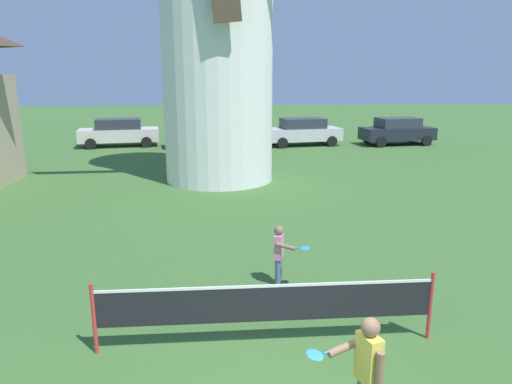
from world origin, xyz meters
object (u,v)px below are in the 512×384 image
Objects in this scene: tennis_net at (267,304)px; parked_car_black at (397,131)px; parked_car_silver at (303,131)px; windmill at (216,0)px; player_far at (280,252)px; player_near at (366,369)px; parked_car_cream at (119,132)px; parked_car_red at (207,133)px.

parked_car_black reaches higher than tennis_net.
tennis_net is 21.04m from parked_car_silver.
windmill reaches higher than player_far.
player_near reaches higher than player_far.
player_far is at bearing -70.42° from parked_car_cream.
tennis_net is 1.11× the size of parked_car_cream.
player_near is 3.98m from player_far.
player_far is 20.57m from parked_car_black.
player_near is 22.70m from parked_car_silver.
windmill is 11.39m from player_far.
player_near is 23.99m from parked_car_black.
tennis_net is 1.13× the size of parked_car_silver.
player_far is 20.16m from parked_car_cream.
windmill reaches higher than player_near.
windmill reaches higher than parked_car_cream.
tennis_net is at bearing -86.40° from parked_car_red.
windmill is at bearing -140.13° from parked_car_black.
player_near is 22.42m from parked_car_red.
parked_car_red is at bearing 93.60° from tennis_net.
parked_car_silver and parked_car_black have the same top height.
parked_car_black is at bearing -0.02° from parked_car_red.
tennis_net is at bearing -73.40° from parked_car_cream.
parked_car_silver is at bearing 1.61° from parked_car_red.
player_far is at bearing -83.47° from windmill.
parked_car_cream and parked_car_silver have the same top height.
parked_car_red is 5.50m from parked_car_silver.
parked_car_black is (11.04, -0.00, -0.00)m from parked_car_red.
parked_car_red reaches higher than player_near.
parked_car_red is 1.04× the size of parked_car_silver.
player_near is at bearing -72.56° from parked_car_cream.
parked_car_cream and parked_car_black have the same top height.
parked_car_cream is at bearing 106.60° from tennis_net.
parked_car_black is (10.39, 8.68, -5.78)m from windmill.
player_far is 0.27× the size of parked_car_silver.
parked_car_red is at bearing 95.47° from player_far.
tennis_net is at bearing 116.49° from player_near.
tennis_net is 20.50m from parked_car_red.
parked_car_silver is at bearing 78.45° from tennis_net.
parked_car_red is (-1.76, 18.36, 0.13)m from player_far.
tennis_net is 22.66m from parked_car_black.
player_near is (1.56, -13.62, -5.79)m from windmill.
windmill is 11.60× the size of player_far.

